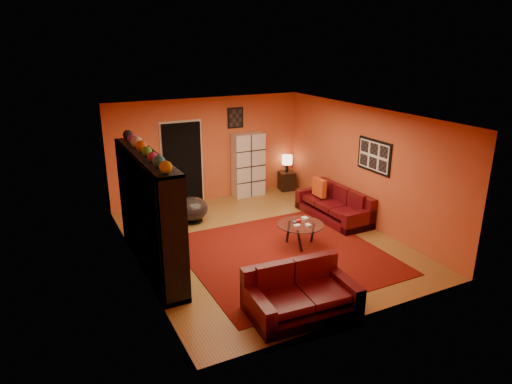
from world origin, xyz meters
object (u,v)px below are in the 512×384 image
side_table (287,181)px  tv (152,215)px  sofa (336,206)px  loveseat (299,293)px  coffee_table (300,226)px  bowl_chair (192,209)px  storage_cabinet (248,165)px  entertainment_unit (149,212)px  table_lamp (287,160)px

side_table → tv: bearing=-148.0°
sofa → loveseat: (-2.78, -2.86, -0.01)m
loveseat → sofa: bearing=-40.5°
coffee_table → bowl_chair: (-1.51, 2.17, -0.11)m
tv → storage_cabinet: storage_cabinet is taller
sofa → bowl_chair: 3.30m
entertainment_unit → storage_cabinet: (3.29, 2.80, -0.22)m
entertainment_unit → storage_cabinet: entertainment_unit is taller
side_table → entertainment_unit: bearing=-148.2°
entertainment_unit → table_lamp: 5.22m
tv → loveseat: tv is taller
sofa → table_lamp: table_lamp is taller
entertainment_unit → storage_cabinet: 4.33m
tv → loveseat: size_ratio=0.55×
tv → bowl_chair: (1.30, 1.67, -0.68)m
storage_cabinet → side_table: storage_cabinet is taller
entertainment_unit → bowl_chair: 2.28m
storage_cabinet → table_lamp: 1.14m
loveseat → coffee_table: bearing=-28.7°
tv → loveseat: bearing=-147.0°
side_table → table_lamp: (0.00, 0.00, 0.58)m
entertainment_unit → table_lamp: bearing=31.8°
loveseat → bowl_chair: size_ratio=2.38×
loveseat → storage_cabinet: (1.66, 5.21, 0.54)m
loveseat → bowl_chair: loveseat is taller
sofa → side_table: bearing=88.3°
tv → sofa: 4.43m
coffee_table → side_table: side_table is taller
storage_cabinet → table_lamp: bearing=-3.4°
tv → side_table: (4.38, 2.73, -0.74)m
storage_cabinet → coffee_table: bearing=-98.5°
coffee_table → bowl_chair: size_ratio=1.31×
side_table → bowl_chair: bearing=-161.0°
sofa → coffee_table: sofa is taller
storage_cabinet → bowl_chair: size_ratio=2.34×
table_lamp → tv: bearing=-148.0°
entertainment_unit → table_lamp: (4.43, 2.75, -0.22)m
entertainment_unit → coffee_table: bearing=-9.6°
entertainment_unit → bowl_chair: (1.35, 1.69, -0.74)m
sofa → side_table: (0.03, 2.30, -0.04)m
entertainment_unit → table_lamp: size_ratio=6.46×
sofa → storage_cabinet: bearing=114.3°
coffee_table → storage_cabinet: bearing=82.4°
tv → bowl_chair: tv is taller
entertainment_unit → bowl_chair: entertainment_unit is taller
sofa → loveseat: same height
tv → bowl_chair: bearing=-37.9°
entertainment_unit → tv: bearing=16.9°
entertainment_unit → tv: size_ratio=3.23×
loveseat → tv: bearing=36.7°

